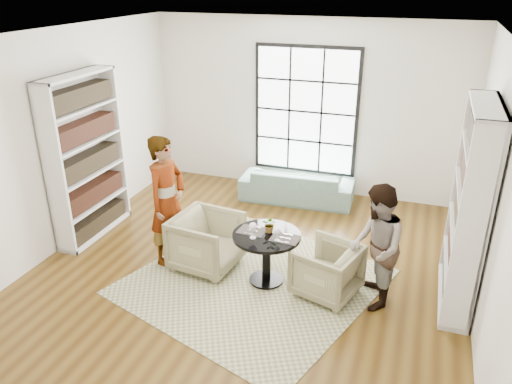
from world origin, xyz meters
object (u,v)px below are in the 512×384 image
at_px(pedestal_table, 267,248).
at_px(armchair_left, 207,242).
at_px(armchair_right, 327,270).
at_px(person_right, 376,247).
at_px(wine_glass_left, 253,227).
at_px(person_left, 167,201).
at_px(flower_centerpiece, 270,225).
at_px(sofa, 297,185).
at_px(wine_glass_right, 277,232).

bearing_deg(pedestal_table, armchair_left, 174.51).
bearing_deg(armchair_right, armchair_left, -75.97).
bearing_deg(person_right, wine_glass_left, -98.11).
bearing_deg(person_left, flower_centerpiece, -80.89).
xyz_separation_m(pedestal_table, sofa, (-0.28, 2.57, -0.22)).
relative_size(armchair_left, person_right, 0.55).
bearing_deg(flower_centerpiece, person_left, 179.68).
height_order(armchair_right, person_left, person_left).
distance_m(person_right, wine_glass_left, 1.46).
distance_m(armchair_right, wine_glass_right, 0.78).
xyz_separation_m(armchair_left, wine_glass_right, (1.02, -0.19, 0.43)).
bearing_deg(flower_centerpiece, person_right, -3.41).
distance_m(wine_glass_left, wine_glass_right, 0.30).
relative_size(pedestal_table, person_right, 0.57).
bearing_deg(wine_glass_left, person_right, 5.38).
bearing_deg(pedestal_table, sofa, 96.31).
bearing_deg(armchair_left, armchair_right, -86.28).
xyz_separation_m(pedestal_table, armchair_right, (0.77, -0.00, -0.17)).
bearing_deg(pedestal_table, armchair_right, -0.24).
height_order(pedestal_table, wine_glass_right, wine_glass_right).
relative_size(armchair_right, wine_glass_right, 4.23).
distance_m(sofa, armchair_left, 2.56).
bearing_deg(person_left, armchair_left, -80.57).
bearing_deg(armchair_left, flower_centerpiece, -83.79).
height_order(person_right, wine_glass_left, person_right).
height_order(armchair_right, wine_glass_left, wine_glass_left).
bearing_deg(person_right, armchair_left, -105.74).
height_order(armchair_left, person_right, person_right).
xyz_separation_m(armchair_right, person_right, (0.55, 0.00, 0.43)).
bearing_deg(wine_glass_left, wine_glass_right, 6.81).
xyz_separation_m(armchair_left, person_right, (2.17, -0.09, 0.38)).
bearing_deg(person_right, flower_centerpiece, -106.90).
xyz_separation_m(person_left, person_right, (2.72, -0.09, -0.13)).
bearing_deg(pedestal_table, wine_glass_left, -133.38).
xyz_separation_m(person_left, flower_centerpiece, (1.42, -0.01, -0.10)).
bearing_deg(person_right, person_left, -105.29).
bearing_deg(flower_centerpiece, wine_glass_left, -124.80).
bearing_deg(sofa, person_left, 62.36).
distance_m(person_left, flower_centerpiece, 1.43).
relative_size(armchair_left, wine_glass_right, 4.85).
xyz_separation_m(armchair_left, person_left, (-0.55, -0.00, 0.51)).
height_order(armchair_right, person_right, person_right).
distance_m(sofa, wine_glass_left, 2.77).
bearing_deg(armchair_left, wine_glass_left, -100.34).
xyz_separation_m(wine_glass_right, flower_centerpiece, (-0.15, 0.18, -0.02)).
bearing_deg(sofa, armchair_right, 108.84).
distance_m(pedestal_table, person_left, 1.46).
distance_m(sofa, armchair_right, 2.78).
height_order(armchair_left, armchair_right, armchair_left).
distance_m(sofa, flower_centerpiece, 2.57).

